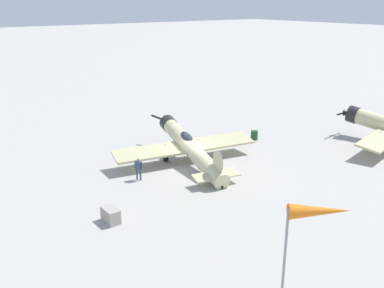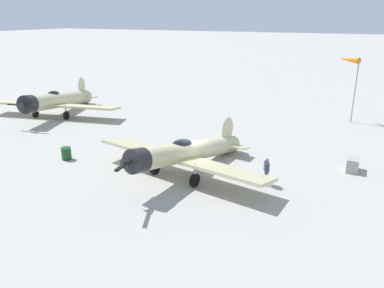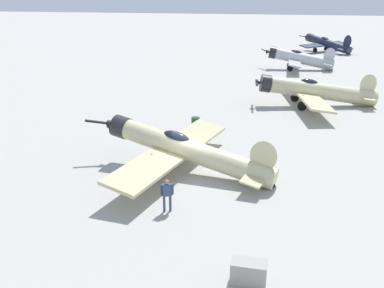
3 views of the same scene
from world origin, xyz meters
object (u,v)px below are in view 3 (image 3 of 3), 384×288
Objects in this scene: ground_crew_mechanic at (167,192)px; fuel_drum at (196,123)px; airplane_far_line at (299,58)px; airplane_mid_apron at (314,91)px; airplane_foreground at (183,149)px; airplane_outer_stand at (326,43)px; equipment_crate at (249,272)px.

fuel_drum is at bearing 159.53° from ground_crew_mechanic.
airplane_mid_apron is at bearing 92.79° from airplane_far_line.
airplane_far_line reaches higher than ground_crew_mechanic.
airplane_foreground is 1.21× the size of airplane_outer_stand.
airplane_far_line is 43.38m from ground_crew_mechanic.
equipment_crate is at bearing 129.17° from airplane_foreground.
equipment_crate is at bearing 86.96° from airplane_far_line.
airplane_mid_apron reaches higher than equipment_crate.
ground_crew_mechanic is 1.94× the size of fuel_drum.
fuel_drum is (17.74, 6.37, -0.00)m from equipment_crate.
airplane_outer_stand is (19.95, -4.45, 0.01)m from airplane_far_line.
airplane_far_line is at bearing -0.97° from equipment_crate.
airplane_foreground is 10.54m from equipment_crate.
airplane_foreground reaches higher than equipment_crate.
airplane_far_line is 6.74× the size of ground_crew_mechanic.
fuel_drum is (-49.64, 11.62, -1.14)m from airplane_outer_stand.
airplane_outer_stand reaches higher than airplane_mid_apron.
fuel_drum is at bearing 19.74° from equipment_crate.
airplane_foreground is 8.67m from fuel_drum.
airplane_far_line is 30.56m from fuel_drum.
airplane_foreground is 9.29× the size of equipment_crate.
airplane_far_line reaches higher than equipment_crate.
equipment_crate is (-4.37, -4.45, -0.57)m from ground_crew_mechanic.
airplane_foreground is 38.62m from airplane_far_line.
ground_crew_mechanic is at bearing 60.33° from airplane_mid_apron.
airplane_far_line is at bearing 144.41° from ground_crew_mechanic.
airplane_mid_apron is at bearing 134.32° from ground_crew_mechanic.
fuel_drum is (8.50, 1.38, -0.98)m from airplane_foreground.
equipment_crate reaches higher than fuel_drum.
airplane_far_line is at bearing -97.76° from airplane_mid_apron.
airplane_foreground is 7.23× the size of ground_crew_mechanic.
airplane_foreground is at bearing 54.61° from airplane_mid_apron.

